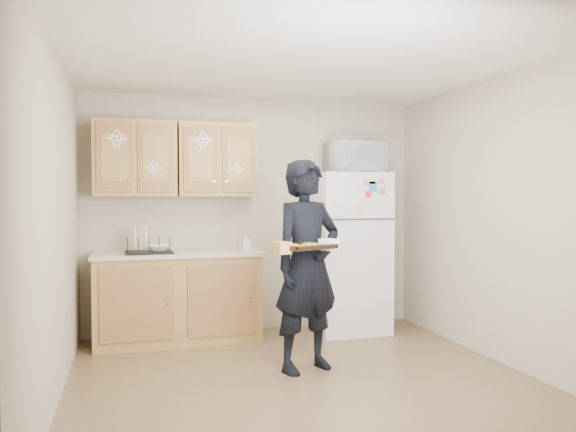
{
  "coord_description": "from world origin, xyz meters",
  "views": [
    {
      "loc": [
        -1.31,
        -4.18,
        1.45
      ],
      "look_at": [
        0.0,
        0.45,
        1.28
      ],
      "focal_mm": 35.0,
      "sensor_mm": 36.0,
      "label": 1
    }
  ],
  "objects_px": {
    "refrigerator": "(348,252)",
    "person": "(307,265)",
    "baking_tray": "(306,247)",
    "dish_rack": "(149,244)",
    "microwave": "(355,158)"
  },
  "relations": [
    {
      "from": "baking_tray",
      "to": "person",
      "type": "bearing_deg",
      "value": 49.82
    },
    {
      "from": "baking_tray",
      "to": "dish_rack",
      "type": "height_order",
      "value": "dish_rack"
    },
    {
      "from": "refrigerator",
      "to": "dish_rack",
      "type": "distance_m",
      "value": 2.09
    },
    {
      "from": "person",
      "to": "dish_rack",
      "type": "xyz_separation_m",
      "value": [
        -1.24,
        1.15,
        0.11
      ]
    },
    {
      "from": "microwave",
      "to": "dish_rack",
      "type": "height_order",
      "value": "microwave"
    },
    {
      "from": "person",
      "to": "microwave",
      "type": "bearing_deg",
      "value": 31.67
    },
    {
      "from": "baking_tray",
      "to": "dish_rack",
      "type": "bearing_deg",
      "value": 108.33
    },
    {
      "from": "person",
      "to": "baking_tray",
      "type": "distance_m",
      "value": 0.35
    },
    {
      "from": "person",
      "to": "microwave",
      "type": "relative_size",
      "value": 3.0
    },
    {
      "from": "refrigerator",
      "to": "person",
      "type": "relative_size",
      "value": 0.97
    },
    {
      "from": "refrigerator",
      "to": "baking_tray",
      "type": "height_order",
      "value": "refrigerator"
    },
    {
      "from": "baking_tray",
      "to": "dish_rack",
      "type": "relative_size",
      "value": 0.93
    },
    {
      "from": "person",
      "to": "microwave",
      "type": "distance_m",
      "value": 1.75
    },
    {
      "from": "microwave",
      "to": "person",
      "type": "bearing_deg",
      "value": -133.57
    },
    {
      "from": "person",
      "to": "microwave",
      "type": "height_order",
      "value": "microwave"
    }
  ]
}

